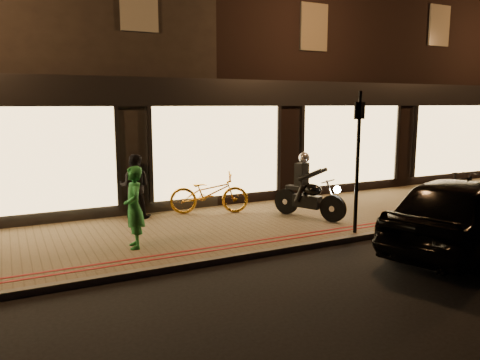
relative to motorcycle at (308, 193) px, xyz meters
name	(u,v)px	position (x,y,z in m)	size (l,w,h in m)	color
ground	(301,251)	(-1.42, -1.83, -0.73)	(90.00, 90.00, 0.00)	black
sidewalk	(252,225)	(-1.42, 0.17, -0.67)	(50.00, 4.00, 0.12)	brown
kerb_stone	(299,247)	(-1.42, -1.78, -0.67)	(50.00, 0.14, 0.12)	#59544C
red_kerb_lines	(286,238)	(-1.42, -1.28, -0.61)	(50.00, 0.26, 0.01)	maroon
building_row	(159,64)	(-1.42, 7.16, 3.51)	(48.00, 10.11, 8.50)	black
motorcycle	(308,193)	(0.00, 0.00, 0.00)	(0.94, 1.82, 1.59)	black
sign_post	(358,155)	(0.14, -1.58, 1.06)	(0.35, 0.12, 3.00)	black
bicycle_gold	(209,193)	(-1.96, 1.49, -0.10)	(0.69, 1.97, 1.04)	gold
bicycle_dark	(461,191)	(3.95, -1.18, -0.10)	(0.48, 1.70, 1.02)	black
person_green	(134,207)	(-4.36, -0.51, 0.18)	(0.58, 0.38, 1.58)	#217D37
person_dark	(135,186)	(-3.74, 1.88, 0.16)	(0.75, 0.59, 1.55)	black
parked_car	(462,213)	(1.40, -3.20, 0.02)	(1.79, 4.44, 1.51)	black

